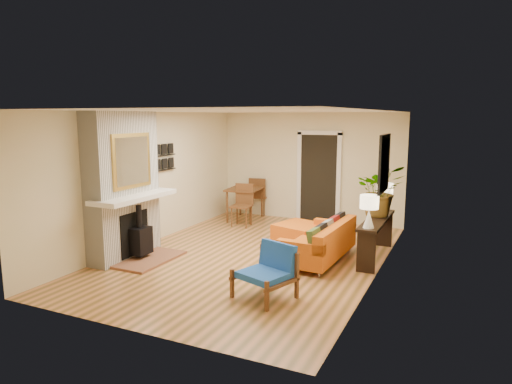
% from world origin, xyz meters
% --- Properties ---
extents(room_shell, '(6.50, 6.50, 6.50)m').
position_xyz_m(room_shell, '(0.60, 2.63, 1.24)').
color(room_shell, '#D18650').
rests_on(room_shell, ground).
extents(fireplace, '(1.09, 1.68, 2.60)m').
position_xyz_m(fireplace, '(-2.00, -1.00, 1.24)').
color(fireplace, white).
rests_on(fireplace, ground).
extents(sofa, '(0.90, 1.91, 0.74)m').
position_xyz_m(sofa, '(1.25, 0.31, 0.32)').
color(sofa, silver).
rests_on(sofa, ground).
extents(ottoman, '(1.03, 1.03, 0.42)m').
position_xyz_m(ottoman, '(0.56, 1.05, 0.24)').
color(ottoman, silver).
rests_on(ottoman, ground).
extents(blue_chair, '(0.90, 0.89, 0.75)m').
position_xyz_m(blue_chair, '(1.03, -1.57, 0.40)').
color(blue_chair, brown).
rests_on(blue_chair, ground).
extents(dining_table, '(0.90, 1.83, 0.97)m').
position_xyz_m(dining_table, '(-1.35, 2.62, 0.63)').
color(dining_table, brown).
rests_on(dining_table, ground).
extents(console_table, '(0.34, 1.85, 0.72)m').
position_xyz_m(console_table, '(2.07, 0.82, 0.58)').
color(console_table, black).
rests_on(console_table, ground).
extents(lamp_near, '(0.30, 0.30, 0.54)m').
position_xyz_m(lamp_near, '(2.07, 0.07, 1.06)').
color(lamp_near, white).
rests_on(lamp_near, console_table).
extents(lamp_far, '(0.30, 0.30, 0.54)m').
position_xyz_m(lamp_far, '(2.07, 1.56, 1.06)').
color(lamp_far, white).
rests_on(lamp_far, console_table).
extents(houseplant, '(1.05, 0.98, 0.94)m').
position_xyz_m(houseplant, '(2.06, 1.07, 1.20)').
color(houseplant, '#1E5919').
rests_on(houseplant, console_table).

